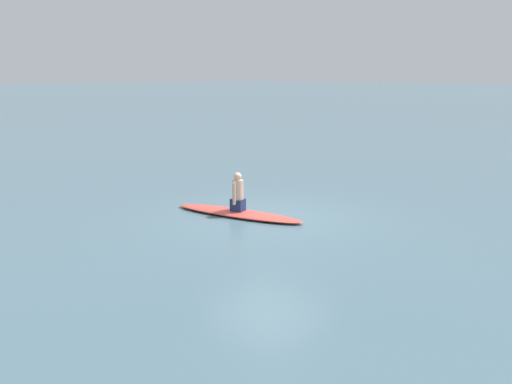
{
  "coord_description": "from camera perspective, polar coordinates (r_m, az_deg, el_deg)",
  "views": [
    {
      "loc": [
        -8.05,
        8.96,
        3.26
      ],
      "look_at": [
        0.3,
        0.13,
        0.59
      ],
      "focal_mm": 37.52,
      "sensor_mm": 36.0,
      "label": 1
    }
  ],
  "objects": [
    {
      "name": "ground_plane",
      "position": [
        12.47,
        1.42,
        -2.76
      ],
      "size": [
        400.0,
        400.0,
        0.0
      ],
      "primitive_type": "plane",
      "color": "slate"
    },
    {
      "name": "surfboard",
      "position": [
        12.66,
        -1.94,
        -2.25
      ],
      "size": [
        3.46,
        1.49,
        0.12
      ],
      "primitive_type": "ellipsoid",
      "rotation": [
        0.0,
        0.0,
        0.24
      ],
      "color": "#D84C3F",
      "rests_on": "ground"
    },
    {
      "name": "person_paddler",
      "position": [
        12.55,
        -1.96,
        -0.16
      ],
      "size": [
        0.35,
        0.4,
        0.92
      ],
      "rotation": [
        0.0,
        0.0,
        0.24
      ],
      "color": "navy",
      "rests_on": "surfboard"
    }
  ]
}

